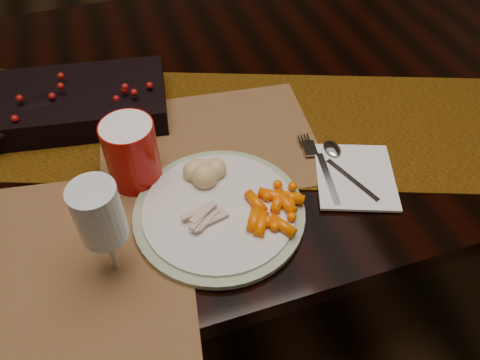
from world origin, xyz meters
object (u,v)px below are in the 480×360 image
object	(u,v)px
turkey_shreds	(205,215)
wine_glass	(106,233)
napkin	(355,176)
placemat_main	(209,143)
baby_carrots	(270,214)
mashed_potatoes	(208,168)
centerpiece	(69,99)
dining_table	(212,208)
red_cup	(132,153)
dinner_plate	(219,211)

from	to	relation	value
turkey_shreds	wine_glass	xyz separation A→B (m)	(-0.15, -0.04, 0.06)
napkin	wine_glass	size ratio (longest dim) A/B	0.87
placemat_main	baby_carrots	distance (m)	0.23
mashed_potatoes	turkey_shreds	bearing A→B (deg)	-109.55
centerpiece	napkin	bearing A→B (deg)	-36.13
dining_table	napkin	size ratio (longest dim) A/B	11.34
dining_table	centerpiece	distance (m)	0.50
dining_table	napkin	world-z (taller)	napkin
red_cup	wine_glass	size ratio (longest dim) A/B	0.68
placemat_main	red_cup	bearing A→B (deg)	-154.73
centerpiece	dinner_plate	xyz separation A→B (m)	(0.21, -0.35, -0.03)
centerpiece	baby_carrots	bearing A→B (deg)	-53.99
napkin	wine_glass	xyz separation A→B (m)	(-0.43, -0.05, 0.08)
placemat_main	wine_glass	distance (m)	0.32
dinner_plate	mashed_potatoes	size ratio (longest dim) A/B	3.48
centerpiece	mashed_potatoes	xyz separation A→B (m)	(0.21, -0.27, 0.00)
baby_carrots	red_cup	distance (m)	0.26
dining_table	turkey_shreds	size ratio (longest dim) A/B	28.21
placemat_main	wine_glass	world-z (taller)	wine_glass
dinner_plate	turkey_shreds	xyz separation A→B (m)	(-0.03, -0.01, 0.01)
dining_table	turkey_shreds	distance (m)	0.53
napkin	centerpiece	bearing A→B (deg)	164.14
baby_carrots	mashed_potatoes	bearing A→B (deg)	120.34
dining_table	red_cup	distance (m)	0.51
dinner_plate	dining_table	bearing A→B (deg)	79.49
placemat_main	napkin	world-z (taller)	napkin
centerpiece	red_cup	bearing A→B (deg)	-66.79
baby_carrots	wine_glass	world-z (taller)	wine_glass
dining_table	dinner_plate	distance (m)	0.50
mashed_potatoes	wine_glass	distance (m)	0.22
dinner_plate	red_cup	world-z (taller)	red_cup
mashed_potatoes	red_cup	distance (m)	0.13
dinner_plate	turkey_shreds	distance (m)	0.03
dining_table	wine_glass	world-z (taller)	wine_glass
red_cup	wine_glass	bearing A→B (deg)	-109.36
dining_table	centerpiece	world-z (taller)	centerpiece
baby_carrots	turkey_shreds	distance (m)	0.10
dining_table	napkin	xyz separation A→B (m)	(0.20, -0.31, 0.38)
turkey_shreds	red_cup	bearing A→B (deg)	123.07
baby_carrots	wine_glass	bearing A→B (deg)	-178.94
centerpiece	dinner_plate	world-z (taller)	centerpiece
mashed_potatoes	red_cup	bearing A→B (deg)	157.06
centerpiece	placemat_main	size ratio (longest dim) A/B	0.93
mashed_potatoes	red_cup	xyz separation A→B (m)	(-0.12, 0.05, 0.02)
mashed_potatoes	wine_glass	xyz separation A→B (m)	(-0.18, -0.12, 0.05)
dining_table	red_cup	world-z (taller)	red_cup
red_cup	wine_glass	world-z (taller)	wine_glass
red_cup	mashed_potatoes	bearing A→B (deg)	-22.94
placemat_main	turkey_shreds	size ratio (longest dim) A/B	6.44
napkin	wine_glass	bearing A→B (deg)	-152.62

